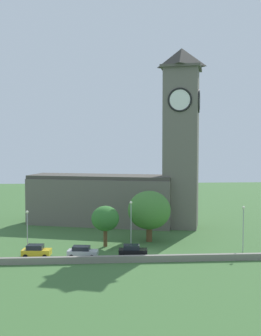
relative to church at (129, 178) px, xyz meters
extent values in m
plane|color=#3D6633|center=(1.19, -7.22, -9.83)|extent=(200.00, 200.00, 0.00)
cube|color=#666056|center=(-5.81, 1.65, -5.06)|extent=(31.23, 17.09, 9.55)
cube|color=#47433C|center=(-5.81, 1.65, 0.07)|extent=(31.03, 16.37, 0.70)
cube|color=#666056|center=(10.14, -2.85, 5.87)|extent=(8.22, 8.22, 31.40)
cube|color=#4F4B43|center=(10.14, -2.85, 21.82)|extent=(9.54, 9.54, 0.50)
pyramid|color=#38352F|center=(10.14, -2.85, 23.90)|extent=(8.64, 8.64, 3.67)
cylinder|color=white|center=(9.22, -6.12, 15.29)|extent=(4.14, 1.27, 4.27)
torus|color=black|center=(9.22, -6.12, 15.29)|extent=(4.58, 1.63, 4.65)
cylinder|color=white|center=(13.41, -3.77, 15.29)|extent=(1.27, 4.14, 4.27)
torus|color=black|center=(13.41, -3.77, 15.29)|extent=(1.63, 4.58, 4.65)
cube|color=gray|center=(1.19, -27.26, -9.36)|extent=(47.85, 0.70, 0.94)
cube|color=gold|center=(-15.29, -23.82, -9.06)|extent=(4.35, 2.33, 0.86)
cube|color=#1E232B|center=(-15.50, -23.79, -8.28)|extent=(2.50, 1.91, 0.68)
cylinder|color=black|center=(-13.78, -23.01, -9.49)|extent=(0.72, 0.41, 0.69)
cylinder|color=black|center=(-13.98, -24.91, -9.49)|extent=(0.72, 0.41, 0.69)
cylinder|color=black|center=(-16.61, -22.72, -9.49)|extent=(0.72, 0.41, 0.69)
cylinder|color=black|center=(-16.80, -24.62, -9.49)|extent=(0.72, 0.41, 0.69)
cube|color=silver|center=(-8.51, -24.21, -9.15)|extent=(4.65, 2.43, 0.76)
cube|color=#1E232B|center=(-8.73, -24.18, -8.47)|extent=(2.69, 1.93, 0.60)
cylinder|color=black|center=(-6.89, -23.54, -9.53)|extent=(0.65, 0.41, 0.61)
cylinder|color=black|center=(-7.15, -25.32, -9.53)|extent=(0.65, 0.41, 0.61)
cylinder|color=black|center=(-9.87, -23.10, -9.53)|extent=(0.65, 0.41, 0.61)
cylinder|color=black|center=(-10.13, -24.88, -9.53)|extent=(0.65, 0.41, 0.61)
cube|color=black|center=(-1.10, -24.42, -9.10)|extent=(4.33, 2.17, 0.81)
cube|color=#1E232B|center=(-1.31, -24.41, -8.37)|extent=(2.47, 1.81, 0.64)
cylinder|color=black|center=(0.40, -23.59, -9.51)|extent=(0.67, 0.38, 0.65)
cylinder|color=black|center=(0.26, -25.46, -9.51)|extent=(0.67, 0.38, 0.65)
cylinder|color=black|center=(-2.46, -23.38, -9.51)|extent=(0.67, 0.38, 0.65)
cylinder|color=black|center=(-2.59, -25.26, -9.51)|extent=(0.67, 0.38, 0.65)
cylinder|color=#9EA0A5|center=(-16.96, -21.75, -6.73)|extent=(0.14, 0.14, 6.20)
sphere|color=#F4EFCC|center=(-16.96, -21.75, -3.41)|extent=(0.44, 0.44, 0.44)
cylinder|color=#9EA0A5|center=(-1.19, -21.61, -6.09)|extent=(0.14, 0.14, 7.48)
sphere|color=#F4EFCC|center=(-1.19, -21.61, -2.14)|extent=(0.44, 0.44, 0.44)
cylinder|color=#9EA0A5|center=(16.18, -22.63, -6.49)|extent=(0.14, 0.14, 6.67)
sphere|color=#F4EFCC|center=(16.18, -22.63, -2.94)|extent=(0.44, 0.44, 0.44)
cylinder|color=brown|center=(-5.13, -17.93, -8.37)|extent=(0.63, 0.63, 2.92)
ellipsoid|color=#33702D|center=(-5.13, -17.93, -5.21)|extent=(4.53, 4.53, 4.08)
cylinder|color=brown|center=(2.41, -14.91, -8.49)|extent=(1.02, 1.02, 2.69)
ellipsoid|color=#427A33|center=(2.41, -14.91, -4.40)|extent=(7.32, 7.32, 6.59)
camera|label=1|loc=(-5.62, -85.06, 6.81)|focal=44.50mm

